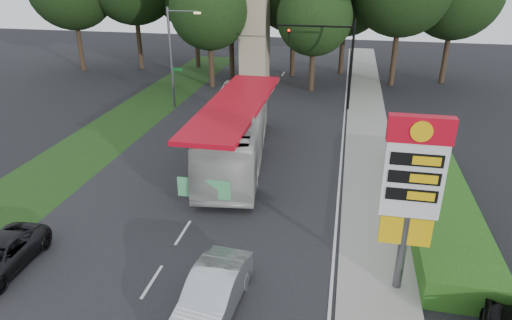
% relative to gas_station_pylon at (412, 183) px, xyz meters
% --- Properties ---
extents(ground, '(120.00, 120.00, 0.00)m').
position_rel_gas_station_pylon_xyz_m(ground, '(-9.20, -1.99, -4.45)').
color(ground, black).
rests_on(ground, ground).
extents(road_surface, '(14.00, 80.00, 0.02)m').
position_rel_gas_station_pylon_xyz_m(road_surface, '(-9.20, 10.01, -4.44)').
color(road_surface, black).
rests_on(road_surface, ground).
extents(sidewalk_right, '(3.00, 80.00, 0.12)m').
position_rel_gas_station_pylon_xyz_m(sidewalk_right, '(-0.70, 10.01, -4.39)').
color(sidewalk_right, gray).
rests_on(sidewalk_right, ground).
extents(grass_verge_left, '(5.00, 50.00, 0.02)m').
position_rel_gas_station_pylon_xyz_m(grass_verge_left, '(-18.70, 16.01, -4.44)').
color(grass_verge_left, '#193814').
rests_on(grass_verge_left, ground).
extents(hedge, '(3.00, 14.00, 1.20)m').
position_rel_gas_station_pylon_xyz_m(hedge, '(2.30, 6.01, -3.85)').
color(hedge, '#235015').
rests_on(hedge, ground).
extents(gas_station_pylon, '(2.10, 0.45, 6.85)m').
position_rel_gas_station_pylon_xyz_m(gas_station_pylon, '(0.00, 0.00, 0.00)').
color(gas_station_pylon, '#59595E').
rests_on(gas_station_pylon, ground).
extents(traffic_signal_mast, '(6.10, 0.35, 7.20)m').
position_rel_gas_station_pylon_xyz_m(traffic_signal_mast, '(-3.52, 22.00, 0.22)').
color(traffic_signal_mast, black).
rests_on(traffic_signal_mast, ground).
extents(streetlight_signs, '(2.75, 0.98, 8.00)m').
position_rel_gas_station_pylon_xyz_m(streetlight_signs, '(-16.19, 20.01, -0.01)').
color(streetlight_signs, '#59595E').
rests_on(streetlight_signs, ground).
extents(monument, '(3.00, 3.00, 10.05)m').
position_rel_gas_station_pylon_xyz_m(monument, '(-11.20, 28.01, 0.66)').
color(monument, tan).
rests_on(monument, ground).
extents(tree_monument_right, '(6.72, 6.72, 13.20)m').
position_rel_gas_station_pylon_xyz_m(tree_monument_right, '(-5.70, 27.51, 3.56)').
color(tree_monument_right, '#2D2116').
rests_on(tree_monument_right, ground).
extents(transit_bus, '(4.78, 13.56, 3.70)m').
position_rel_gas_station_pylon_xyz_m(transit_bus, '(-8.75, 10.44, -2.60)').
color(transit_bus, beige).
rests_on(transit_bus, ground).
extents(sedan_silver, '(1.96, 4.82, 1.56)m').
position_rel_gas_station_pylon_xyz_m(sedan_silver, '(-6.43, -2.54, -3.67)').
color(sedan_silver, '#AFB3B7').
rests_on(sedan_silver, ground).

